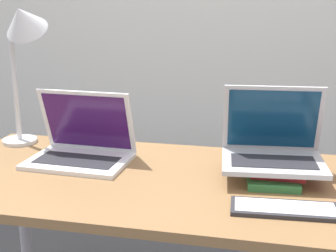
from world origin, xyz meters
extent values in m
cube|color=brown|center=(0.00, 0.36, 0.70)|extent=(1.60, 0.73, 0.03)
cylinder|color=gray|center=(-0.74, 0.67, 0.34)|extent=(0.05, 0.05, 0.69)
cube|color=silver|center=(-0.36, 0.43, 0.72)|extent=(0.37, 0.27, 0.02)
cube|color=#232328|center=(-0.36, 0.42, 0.73)|extent=(0.30, 0.14, 0.00)
cube|color=silver|center=(-0.36, 0.52, 0.85)|extent=(0.36, 0.10, 0.24)
cube|color=#381451|center=(-0.36, 0.52, 0.85)|extent=(0.33, 0.08, 0.21)
cube|color=#33753D|center=(0.32, 0.43, 0.73)|extent=(0.18, 0.26, 0.03)
cube|color=maroon|center=(0.34, 0.45, 0.75)|extent=(0.17, 0.21, 0.03)
cube|color=#B2B2B7|center=(0.32, 0.43, 0.77)|extent=(0.35, 0.27, 0.02)
cube|color=#232328|center=(0.33, 0.41, 0.78)|extent=(0.28, 0.15, 0.00)
cube|color=#B2B2B7|center=(0.32, 0.52, 0.90)|extent=(0.34, 0.10, 0.24)
cube|color=#0A2D4C|center=(0.32, 0.51, 0.90)|extent=(0.30, 0.08, 0.21)
cube|color=#28282D|center=(0.36, 0.19, 0.72)|extent=(0.31, 0.13, 0.01)
cube|color=silver|center=(0.36, 0.19, 0.73)|extent=(0.28, 0.11, 0.00)
cylinder|color=silver|center=(-0.70, 0.62, 0.72)|extent=(0.14, 0.14, 0.01)
cylinder|color=silver|center=(-0.70, 0.62, 0.95)|extent=(0.02, 0.02, 0.44)
cone|color=silver|center=(-0.62, 0.58, 1.22)|extent=(0.16, 0.19, 0.17)
camera|label=1|loc=(0.29, -1.06, 1.30)|focal=50.00mm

